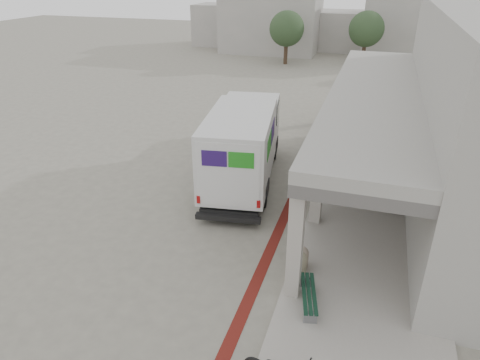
% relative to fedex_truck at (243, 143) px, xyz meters
% --- Properties ---
extents(ground, '(120.00, 120.00, 0.00)m').
position_rel_fedex_truck_xyz_m(ground, '(1.34, -2.94, -1.74)').
color(ground, slate).
rests_on(ground, ground).
extents(bike_lane_stripe, '(0.35, 40.00, 0.01)m').
position_rel_fedex_truck_xyz_m(bike_lane_stripe, '(2.34, -0.94, -1.73)').
color(bike_lane_stripe, '#5D1812').
rests_on(bike_lane_stripe, ground).
extents(sidewalk, '(4.40, 28.00, 0.12)m').
position_rel_fedex_truck_xyz_m(sidewalk, '(5.34, -2.94, -1.68)').
color(sidewalk, gray).
rests_on(sidewalk, ground).
extents(transit_building, '(7.60, 17.00, 7.00)m').
position_rel_fedex_truck_xyz_m(transit_building, '(8.17, 1.56, 1.66)').
color(transit_building, gray).
rests_on(transit_building, ground).
extents(distant_backdrop, '(28.00, 10.00, 6.50)m').
position_rel_fedex_truck_xyz_m(distant_backdrop, '(-1.51, 32.95, 0.97)').
color(distant_backdrop, gray).
rests_on(distant_backdrop, ground).
extents(tree_left, '(3.20, 3.20, 4.80)m').
position_rel_fedex_truck_xyz_m(tree_left, '(-3.66, 25.06, 1.44)').
color(tree_left, '#38281C').
rests_on(tree_left, ground).
extents(tree_mid, '(3.20, 3.20, 4.80)m').
position_rel_fedex_truck_xyz_m(tree_mid, '(3.34, 27.06, 1.44)').
color(tree_mid, '#38281C').
rests_on(tree_mid, ground).
extents(tree_right, '(3.20, 3.20, 4.80)m').
position_rel_fedex_truck_xyz_m(tree_right, '(11.34, 26.06, 1.44)').
color(tree_right, '#38281C').
rests_on(tree_right, ground).
extents(fedex_truck, '(3.48, 7.92, 3.26)m').
position_rel_fedex_truck_xyz_m(fedex_truck, '(0.00, 0.00, 0.00)').
color(fedex_truck, black).
rests_on(fedex_truck, ground).
extents(bench, '(0.73, 1.69, 0.39)m').
position_rel_fedex_truck_xyz_m(bench, '(3.94, -6.74, -1.34)').
color(bench, slate).
rests_on(bench, sidewalk).
extents(bollard_near, '(0.45, 0.45, 0.68)m').
position_rel_fedex_truck_xyz_m(bollard_near, '(3.44, -5.17, -1.28)').
color(bollard_near, gray).
rests_on(bollard_near, sidewalk).
extents(bollard_far, '(0.44, 0.44, 0.65)m').
position_rel_fedex_truck_xyz_m(bollard_far, '(3.44, -5.42, -1.29)').
color(bollard_far, gray).
rests_on(bollard_far, sidewalk).
extents(utility_cabinet, '(0.48, 0.63, 1.04)m').
position_rel_fedex_truck_xyz_m(utility_cabinet, '(6.34, 0.89, -1.10)').
color(utility_cabinet, gray).
rests_on(utility_cabinet, sidewalk).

